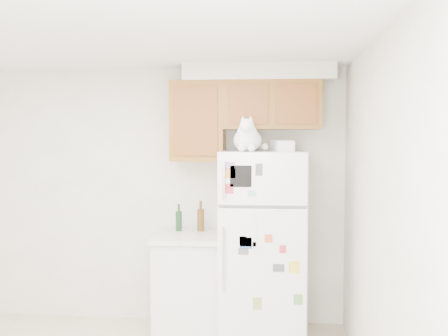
# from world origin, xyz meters

# --- Properties ---
(room_shell) EXTENTS (3.84, 4.04, 2.52)m
(room_shell) POSITION_xyz_m (0.12, 0.24, 1.67)
(room_shell) COLOR white
(room_shell) RESTS_ON ground_plane
(refrigerator) EXTENTS (0.76, 0.78, 1.70)m
(refrigerator) POSITION_xyz_m (1.12, 1.61, 0.85)
(refrigerator) COLOR white
(refrigerator) RESTS_ON ground_plane
(base_counter) EXTENTS (0.64, 0.64, 0.92)m
(base_counter) POSITION_xyz_m (0.43, 1.68, 0.46)
(base_counter) COLOR white
(base_counter) RESTS_ON ground_plane
(cat) EXTENTS (0.30, 0.44, 0.31)m
(cat) POSITION_xyz_m (0.99, 1.48, 1.82)
(cat) COLOR white
(cat) RESTS_ON refrigerator
(storage_box_back) EXTENTS (0.21, 0.18, 0.10)m
(storage_box_back) POSITION_xyz_m (1.29, 1.74, 1.75)
(storage_box_back) COLOR white
(storage_box_back) RESTS_ON refrigerator
(storage_box_front) EXTENTS (0.17, 0.13, 0.09)m
(storage_box_front) POSITION_xyz_m (1.31, 1.44, 1.74)
(storage_box_front) COLOR white
(storage_box_front) RESTS_ON refrigerator
(bottle_green) EXTENTS (0.06, 0.06, 0.26)m
(bottle_green) POSITION_xyz_m (0.30, 1.86, 1.05)
(bottle_green) COLOR #19381E
(bottle_green) RESTS_ON base_counter
(bottle_amber) EXTENTS (0.07, 0.07, 0.29)m
(bottle_amber) POSITION_xyz_m (0.52, 1.86, 1.07)
(bottle_amber) COLOR #593814
(bottle_amber) RESTS_ON base_counter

